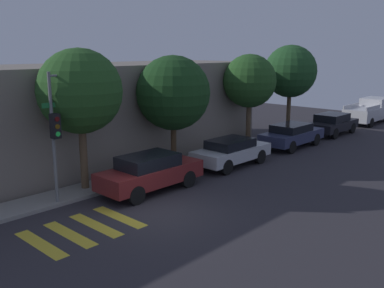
{
  "coord_description": "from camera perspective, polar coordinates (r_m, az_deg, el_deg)",
  "views": [
    {
      "loc": [
        -9.66,
        -10.69,
        5.73
      ],
      "look_at": [
        3.97,
        2.1,
        1.6
      ],
      "focal_mm": 40.0,
      "sensor_mm": 36.0,
      "label": 1
    }
  ],
  "objects": [
    {
      "name": "ground_plane",
      "position": [
        15.51,
        -4.44,
        -9.27
      ],
      "size": [
        60.0,
        60.0,
        0.0
      ],
      "primitive_type": "plane",
      "color": "#2D2B30"
    },
    {
      "name": "tree_midblock",
      "position": [
        20.79,
        -2.53,
        6.8
      ],
      "size": [
        3.61,
        3.61,
        5.5
      ],
      "color": "#4C3823",
      "rests_on": "ground"
    },
    {
      "name": "pickup_truck",
      "position": [
        36.94,
        22.6,
        4.12
      ],
      "size": [
        5.35,
        1.99,
        1.92
      ],
      "color": "#BCBCC1",
      "rests_on": "ground"
    },
    {
      "name": "tree_far_end",
      "position": [
        25.53,
        7.68,
        8.29
      ],
      "size": [
        3.13,
        3.13,
        5.5
      ],
      "color": "brown",
      "rests_on": "ground"
    },
    {
      "name": "sedan_far_end",
      "position": [
        26.24,
        13.17,
        1.25
      ],
      "size": [
        4.64,
        1.87,
        1.43
      ],
      "color": "#2D3351",
      "rests_on": "ground"
    },
    {
      "name": "sidewalk",
      "position": [
        18.49,
        -12.92,
        -5.7
      ],
      "size": [
        26.0,
        1.63,
        0.14
      ],
      "primitive_type": "cube",
      "color": "gray",
      "rests_on": "ground"
    },
    {
      "name": "sedan_middle",
      "position": [
        21.47,
        5.27,
        -0.97
      ],
      "size": [
        4.44,
        1.8,
        1.4
      ],
      "color": "#B7BABF",
      "rests_on": "ground"
    },
    {
      "name": "sedan_tail_of_row",
      "position": [
        30.96,
        18.2,
        2.64
      ],
      "size": [
        4.44,
        1.88,
        1.46
      ],
      "color": "black",
      "rests_on": "ground"
    },
    {
      "name": "sedan_near_corner",
      "position": [
        17.64,
        -5.61,
        -3.72
      ],
      "size": [
        4.57,
        1.77,
        1.57
      ],
      "color": "maroon",
      "rests_on": "ground"
    },
    {
      "name": "traffic_light_pole",
      "position": [
        16.37,
        -16.92,
        3.46
      ],
      "size": [
        2.05,
        0.56,
        4.97
      ],
      "color": "slate",
      "rests_on": "ground"
    },
    {
      "name": "building_row",
      "position": [
        21.49,
        -19.57,
        3.09
      ],
      "size": [
        26.0,
        6.0,
        5.0
      ],
      "primitive_type": "cube",
      "color": "slate",
      "rests_on": "ground"
    },
    {
      "name": "tree_behind_truck",
      "position": [
        29.34,
        12.99,
        9.4
      ],
      "size": [
        3.45,
        3.45,
        6.06
      ],
      "color": "brown",
      "rests_on": "ground"
    },
    {
      "name": "tree_near_corner",
      "position": [
        17.56,
        -14.71,
        6.77
      ],
      "size": [
        3.38,
        3.38,
        5.82
      ],
      "color": "brown",
      "rests_on": "ground"
    },
    {
      "name": "crosswalk",
      "position": [
        14.64,
        -14.35,
        -10.99
      ],
      "size": [
        3.39,
        2.6,
        0.0
      ],
      "color": "gold",
      "rests_on": "ground"
    }
  ]
}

